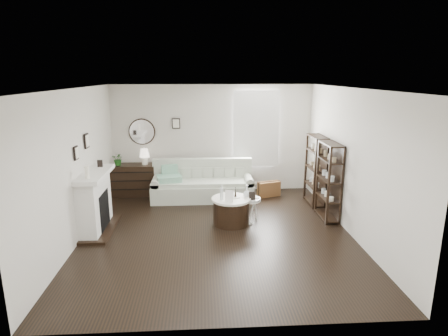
{
  "coord_description": "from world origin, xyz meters",
  "views": [
    {
      "loc": [
        -0.27,
        -6.6,
        2.94
      ],
      "look_at": [
        0.18,
        0.8,
        1.08
      ],
      "focal_mm": 30.0,
      "sensor_mm": 36.0,
      "label": 1
    }
  ],
  "objects": [
    {
      "name": "sofa",
      "position": [
        -0.26,
        2.07,
        0.31
      ],
      "size": [
        2.41,
        0.84,
        0.94
      ],
      "color": "#AEB7A3",
      "rests_on": "ground"
    },
    {
      "name": "bottle_drum",
      "position": [
        0.1,
        0.36,
        0.69
      ],
      "size": [
        0.07,
        0.07,
        0.3
      ],
      "primitive_type": "cylinder",
      "color": "silver",
      "rests_on": "drum_table"
    },
    {
      "name": "dresser",
      "position": [
        -2.02,
        2.47,
        0.39
      ],
      "size": [
        1.16,
        0.5,
        0.78
      ],
      "color": "black",
      "rests_on": "ground"
    },
    {
      "name": "table_lamp",
      "position": [
        -1.68,
        2.47,
        0.97
      ],
      "size": [
        0.25,
        0.25,
        0.39
      ],
      "primitive_type": null,
      "rotation": [
        0.0,
        0.0,
        -0.01
      ],
      "color": "white",
      "rests_on": "dresser"
    },
    {
      "name": "card_frame_ped",
      "position": [
        0.71,
        0.42,
        0.59
      ],
      "size": [
        0.13,
        0.06,
        0.17
      ],
      "primitive_type": "cube",
      "rotation": [
        -0.21,
        0.0,
        0.12
      ],
      "color": "black",
      "rests_on": "pedestal_table"
    },
    {
      "name": "quilt",
      "position": [
        -1.05,
        1.95,
        0.55
      ],
      "size": [
        0.63,
        0.56,
        0.14
      ],
      "primitive_type": "cube",
      "rotation": [
        0.0,
        0.0,
        0.21
      ],
      "color": "#248656",
      "rests_on": "sofa"
    },
    {
      "name": "drum_table",
      "position": [
        0.3,
        0.45,
        0.28
      ],
      "size": [
        0.78,
        0.78,
        0.54
      ],
      "rotation": [
        0.0,
        0.0,
        0.19
      ],
      "color": "black",
      "rests_on": "ground"
    },
    {
      "name": "eiffel_drum",
      "position": [
        0.39,
        0.5,
        0.64
      ],
      "size": [
        0.13,
        0.13,
        0.19
      ],
      "primitive_type": null,
      "rotation": [
        0.0,
        0.0,
        0.2
      ],
      "color": "black",
      "rests_on": "drum_table"
    },
    {
      "name": "suitcase",
      "position": [
        1.37,
        2.14,
        0.19
      ],
      "size": [
        0.59,
        0.35,
        0.37
      ],
      "primitive_type": "cube",
      "rotation": [
        0.0,
        0.0,
        0.31
      ],
      "color": "brown",
      "rests_on": "ground"
    },
    {
      "name": "fireplace",
      "position": [
        -2.32,
        0.3,
        0.54
      ],
      "size": [
        0.5,
        1.4,
        1.84
      ],
      "color": "white",
      "rests_on": "ground"
    },
    {
      "name": "pedestal_table",
      "position": [
        0.7,
        0.53,
        0.46
      ],
      "size": [
        0.42,
        0.42,
        0.51
      ],
      "rotation": [
        0.0,
        0.0,
        0.03
      ],
      "color": "white",
      "rests_on": "ground"
    },
    {
      "name": "eiffel_ped",
      "position": [
        0.78,
        0.56,
        0.6
      ],
      "size": [
        0.11,
        0.11,
        0.19
      ],
      "primitive_type": null,
      "rotation": [
        0.0,
        0.0,
        -0.01
      ],
      "color": "black",
      "rests_on": "pedestal_table"
    },
    {
      "name": "potted_plant",
      "position": [
        -2.31,
        2.42,
        0.93
      ],
      "size": [
        0.33,
        0.3,
        0.31
      ],
      "primitive_type": "imported",
      "rotation": [
        0.0,
        0.0,
        -0.26
      ],
      "color": "#1D5919",
      "rests_on": "dresser"
    },
    {
      "name": "room",
      "position": [
        0.73,
        2.7,
        1.6
      ],
      "size": [
        5.5,
        5.5,
        5.5
      ],
      "color": "black",
      "rests_on": "ground"
    },
    {
      "name": "shelf_unit_near",
      "position": [
        2.33,
        0.65,
        0.8
      ],
      "size": [
        0.3,
        0.8,
        1.6
      ],
      "color": "black",
      "rests_on": "ground"
    },
    {
      "name": "card_frame_drum",
      "position": [
        0.25,
        0.25,
        0.66
      ],
      "size": [
        0.18,
        0.11,
        0.22
      ],
      "primitive_type": "cube",
      "rotation": [
        -0.21,
        0.0,
        -0.34
      ],
      "color": "white",
      "rests_on": "drum_table"
    },
    {
      "name": "shelf_unit_far",
      "position": [
        2.33,
        1.55,
        0.8
      ],
      "size": [
        0.3,
        0.8,
        1.6
      ],
      "color": "black",
      "rests_on": "ground"
    },
    {
      "name": "flask_ped",
      "position": [
        0.62,
        0.55,
        0.64
      ],
      "size": [
        0.15,
        0.15,
        0.27
      ],
      "primitive_type": null,
      "color": "silver",
      "rests_on": "pedestal_table"
    }
  ]
}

